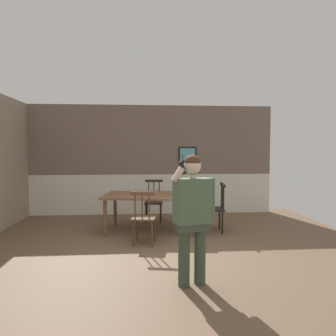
{
  "coord_description": "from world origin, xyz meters",
  "views": [
    {
      "loc": [
        -0.21,
        -4.67,
        1.64
      ],
      "look_at": [
        0.15,
        -0.15,
        1.39
      ],
      "focal_mm": 33.7,
      "sensor_mm": 36.0,
      "label": 1
    }
  ],
  "objects_px": {
    "chair_by_doorway": "(213,208)",
    "dining_table": "(150,198)",
    "person_figure": "(193,211)",
    "chair_at_table_head": "(154,201)",
    "chair_near_window": "(144,218)"
  },
  "relations": [
    {
      "from": "chair_by_doorway",
      "to": "dining_table",
      "type": "bearing_deg",
      "value": 88.35
    },
    {
      "from": "person_figure",
      "to": "chair_at_table_head",
      "type": "bearing_deg",
      "value": -99.71
    },
    {
      "from": "chair_near_window",
      "to": "chair_by_doorway",
      "type": "bearing_deg",
      "value": 39.1
    },
    {
      "from": "chair_near_window",
      "to": "person_figure",
      "type": "xyz_separation_m",
      "value": [
        0.59,
        -1.7,
        0.44
      ]
    },
    {
      "from": "chair_by_doorway",
      "to": "chair_at_table_head",
      "type": "distance_m",
      "value": 1.6
    },
    {
      "from": "chair_by_doorway",
      "to": "person_figure",
      "type": "xyz_separation_m",
      "value": [
        -0.82,
        -2.46,
        0.43
      ]
    },
    {
      "from": "chair_near_window",
      "to": "chair_by_doorway",
      "type": "xyz_separation_m",
      "value": [
        1.4,
        0.76,
        0.01
      ]
    },
    {
      "from": "dining_table",
      "to": "chair_at_table_head",
      "type": "relative_size",
      "value": 2.03
    },
    {
      "from": "chair_by_doorway",
      "to": "chair_at_table_head",
      "type": "xyz_separation_m",
      "value": [
        -1.17,
        1.09,
        -0.02
      ]
    },
    {
      "from": "chair_near_window",
      "to": "chair_by_doorway",
      "type": "distance_m",
      "value": 1.6
    },
    {
      "from": "chair_at_table_head",
      "to": "person_figure",
      "type": "bearing_deg",
      "value": 100.48
    },
    {
      "from": "dining_table",
      "to": "person_figure",
      "type": "distance_m",
      "value": 2.68
    },
    {
      "from": "chair_near_window",
      "to": "chair_by_doorway",
      "type": "relative_size",
      "value": 0.97
    },
    {
      "from": "dining_table",
      "to": "chair_near_window",
      "type": "relative_size",
      "value": 2.04
    },
    {
      "from": "chair_by_doorway",
      "to": "chair_at_table_head",
      "type": "height_order",
      "value": "chair_by_doorway"
    }
  ]
}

